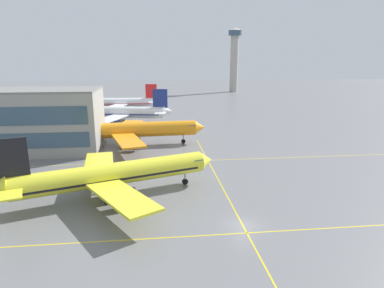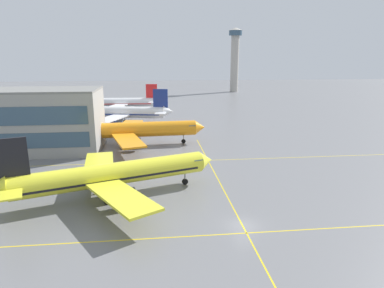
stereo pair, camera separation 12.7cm
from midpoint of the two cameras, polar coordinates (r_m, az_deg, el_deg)
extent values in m
plane|color=slate|center=(47.60, 8.64, -13.52)|extent=(600.00, 600.00, 0.00)
cylinder|color=yellow|center=(56.03, -12.91, -4.94)|extent=(30.27, 13.62, 3.66)
cone|color=yellow|center=(61.51, 2.36, -2.82)|extent=(3.54, 4.21, 3.58)
cube|color=black|center=(53.71, -28.35, -2.13)|extent=(4.47, 1.85, 5.77)
cube|color=yellow|center=(52.23, -28.45, -7.38)|extent=(4.56, 5.74, 0.23)
cube|color=yellow|center=(57.67, -28.24, -5.38)|extent=(4.56, 5.74, 0.23)
cube|color=yellow|center=(48.57, -11.78, -8.67)|extent=(11.77, 14.93, 0.38)
cube|color=yellow|center=(63.67, -15.40, -3.28)|extent=(6.79, 14.95, 0.38)
cylinder|color=black|center=(52.15, -11.33, -8.49)|extent=(3.76, 2.99, 2.02)
cylinder|color=black|center=(61.29, -13.71, -5.10)|extent=(3.76, 2.99, 2.02)
cube|color=#385166|center=(60.39, 0.51, -2.61)|extent=(2.75, 3.75, 0.67)
cube|color=black|center=(56.18, -12.89, -5.38)|extent=(27.96, 12.84, 0.35)
cylinder|color=#99999E|center=(60.52, -1.14, -5.46)|extent=(0.27, 0.27, 1.59)
cylinder|color=black|center=(60.89, -1.13, -6.39)|extent=(1.14, 0.76, 1.06)
cylinder|color=#99999E|center=(54.21, -14.17, -8.35)|extent=(0.27, 0.27, 1.59)
cylinder|color=black|center=(54.62, -14.10, -9.38)|extent=(1.14, 0.76, 1.06)
cylinder|color=#99999E|center=(58.80, -15.18, -6.59)|extent=(0.27, 0.27, 1.59)
cylinder|color=black|center=(59.18, -15.11, -7.55)|extent=(1.14, 0.76, 1.06)
cylinder|color=orange|center=(87.84, -10.04, 2.40)|extent=(32.91, 5.81, 3.89)
cone|color=orange|center=(89.45, 1.38, 2.84)|extent=(2.88, 3.96, 3.81)
cone|color=orange|center=(89.74, -21.63, 2.12)|extent=(3.49, 3.88, 3.69)
cube|color=orange|center=(88.46, -20.20, 4.99)|extent=(4.92, 0.66, 6.14)
cube|color=orange|center=(86.36, -20.63, 1.76)|extent=(3.58, 5.50, 0.25)
cube|color=orange|center=(92.27, -19.95, 2.59)|extent=(3.58, 5.50, 0.25)
cube|color=orange|center=(79.50, -10.76, 0.65)|extent=(9.20, 16.21, 0.41)
cube|color=orange|center=(96.50, -10.63, 3.08)|extent=(7.56, 15.97, 0.41)
cylinder|color=#333338|center=(83.08, -9.84, 0.34)|extent=(3.60, 2.35, 2.15)
cylinder|color=#333338|center=(93.44, -9.86, 1.91)|extent=(3.60, 2.35, 2.15)
cube|color=#385166|center=(88.92, -0.11, 3.14)|extent=(2.05, 3.68, 0.72)
cube|color=orange|center=(87.94, -10.03, 2.09)|extent=(30.30, 5.69, 0.37)
cylinder|color=#99999E|center=(89.26, -1.41, 1.17)|extent=(0.29, 0.29, 1.69)
cylinder|color=black|center=(89.53, -1.40, 0.46)|extent=(1.15, 0.53, 1.13)
cylinder|color=#99999E|center=(85.84, -11.33, 0.34)|extent=(0.29, 0.29, 1.69)
cylinder|color=black|center=(86.12, -11.30, -0.38)|extent=(1.15, 0.53, 1.13)
cylinder|color=#99999E|center=(91.01, -11.26, 1.15)|extent=(0.29, 0.29, 1.69)
cylinder|color=black|center=(91.27, -11.23, 0.46)|extent=(1.15, 0.53, 1.13)
cylinder|color=white|center=(117.70, -12.69, 5.30)|extent=(32.84, 9.84, 3.88)
cone|color=white|center=(123.98, -20.56, 5.18)|extent=(3.31, 4.23, 3.80)
cone|color=white|center=(113.74, -3.96, 5.51)|extent=(3.89, 4.23, 3.69)
cube|color=navy|center=(113.55, -5.34, 7.71)|extent=(4.89, 1.26, 6.13)
cube|color=white|center=(117.05, -4.79, 5.75)|extent=(4.19, 5.82, 0.25)
cube|color=white|center=(111.08, -5.28, 5.27)|extent=(4.19, 5.82, 0.25)
cube|color=white|center=(125.76, -11.10, 5.67)|extent=(5.68, 15.44, 0.41)
cube|color=white|center=(109.33, -13.46, 4.25)|extent=(10.80, 16.19, 0.41)
cylinder|color=navy|center=(123.09, -12.03, 4.81)|extent=(3.81, 2.75, 2.14)
cylinder|color=navy|center=(113.09, -13.50, 3.89)|extent=(3.81, 2.75, 2.14)
cube|color=#385166|center=(122.94, -19.59, 5.46)|extent=(2.47, 3.85, 0.71)
cube|color=navy|center=(117.78, -12.68, 5.06)|extent=(30.28, 9.39, 0.37)
cylinder|color=#99999E|center=(122.61, -18.59, 4.06)|extent=(0.29, 0.29, 1.69)
cylinder|color=black|center=(122.80, -18.55, 3.55)|extent=(1.19, 0.66, 1.12)
cylinder|color=#99999E|center=(120.06, -11.33, 4.33)|extent=(0.29, 0.29, 1.69)
cylinder|color=black|center=(120.25, -11.30, 3.80)|extent=(1.19, 0.66, 1.12)
cylinder|color=#99999E|center=(115.03, -12.02, 3.86)|extent=(0.29, 0.29, 1.69)
cylinder|color=black|center=(115.24, -11.99, 3.31)|extent=(1.19, 0.66, 1.12)
cylinder|color=white|center=(145.36, -12.57, 6.91)|extent=(31.23, 5.40, 3.69)
cone|color=white|center=(149.00, -19.00, 6.65)|extent=(2.72, 3.75, 3.62)
cone|color=white|center=(143.54, -5.78, 7.24)|extent=(3.30, 3.67, 3.51)
cube|color=red|center=(143.21, -6.85, 8.88)|extent=(4.67, 0.61, 5.83)
cube|color=white|center=(146.53, -6.54, 7.37)|extent=(3.38, 5.21, 0.23)
cube|color=white|center=(140.76, -6.67, 7.08)|extent=(3.38, 5.21, 0.23)
cube|color=white|center=(153.37, -11.72, 7.11)|extent=(7.23, 15.17, 0.39)
cube|color=white|center=(137.20, -12.70, 6.22)|extent=(8.69, 15.38, 0.39)
cylinder|color=#4C4C51|center=(150.57, -12.31, 6.46)|extent=(3.41, 2.22, 2.04)
cylinder|color=#4C4C51|center=(140.70, -12.93, 5.89)|extent=(3.41, 2.22, 2.04)
cube|color=#385166|center=(148.35, -18.18, 6.89)|extent=(1.93, 3.49, 0.68)
cube|color=red|center=(145.42, -12.56, 6.73)|extent=(28.75, 5.30, 0.35)
cylinder|color=#99999E|center=(148.24, -17.37, 5.81)|extent=(0.27, 0.27, 1.60)
cylinder|color=black|center=(148.39, -17.34, 5.40)|extent=(1.09, 0.50, 1.07)
cylinder|color=#99999E|center=(147.85, -11.62, 6.15)|extent=(0.27, 0.27, 1.60)
cylinder|color=black|center=(148.00, -11.60, 5.74)|extent=(1.09, 0.50, 1.07)
cylinder|color=#99999E|center=(142.90, -11.91, 5.85)|extent=(0.27, 0.27, 1.60)
cylinder|color=black|center=(143.06, -11.89, 5.43)|extent=(1.09, 0.50, 1.07)
cube|color=yellow|center=(45.90, 9.30, -14.66)|extent=(157.87, 0.20, 0.01)
cube|color=yellow|center=(75.01, 2.76, -2.77)|extent=(157.87, 0.20, 0.01)
cube|color=yellow|center=(60.06, 5.19, -7.29)|extent=(0.20, 70.88, 0.01)
cylinder|color=#ADA89E|center=(228.16, 7.24, 13.26)|extent=(5.20, 5.20, 35.79)
cylinder|color=#385166|center=(228.62, 7.40, 18.14)|extent=(8.40, 8.40, 3.20)
cone|color=#ADA89E|center=(228.80, 7.42, 18.77)|extent=(8.82, 8.82, 1.80)
camera|label=1|loc=(0.06, -89.95, 0.01)|focal=31.49mm
camera|label=2|loc=(0.06, 90.05, -0.01)|focal=31.49mm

